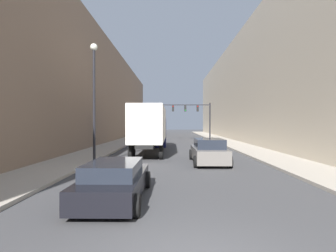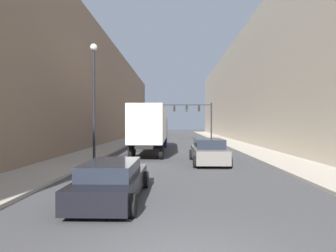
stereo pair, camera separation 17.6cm
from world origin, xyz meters
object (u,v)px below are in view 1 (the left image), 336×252
at_px(semi_truck, 151,127).
at_px(traffic_signal_gantry, 195,113).
at_px(sedan_car, 115,181).
at_px(suv_car, 209,151).
at_px(street_lamp, 94,88).

xyz_separation_m(semi_truck, traffic_signal_gantry, (5.33, 14.82, 1.81)).
relative_size(semi_truck, traffic_signal_gantry, 1.73).
xyz_separation_m(sedan_car, suv_car, (4.24, 7.95, 0.12)).
relative_size(semi_truck, sedan_car, 2.76).
bearing_deg(street_lamp, suv_car, 4.37).
xyz_separation_m(traffic_signal_gantry, street_lamp, (-8.29, -22.22, 0.71)).
bearing_deg(suv_car, semi_truck, 121.29).
distance_m(suv_car, street_lamp, 8.18).
bearing_deg(street_lamp, traffic_signal_gantry, 69.54).
height_order(sedan_car, traffic_signal_gantry, traffic_signal_gantry).
xyz_separation_m(sedan_car, traffic_signal_gantry, (5.41, 29.62, 3.38)).
distance_m(semi_truck, sedan_car, 14.89).
xyz_separation_m(semi_truck, suv_car, (4.17, -6.86, -1.44)).
relative_size(sedan_car, street_lamp, 0.61).
distance_m(traffic_signal_gantry, street_lamp, 23.73).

